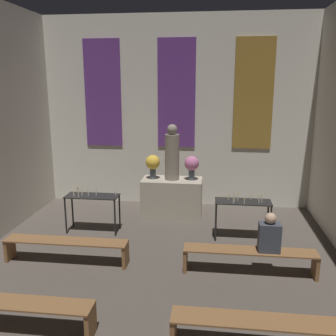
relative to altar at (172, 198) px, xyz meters
The scene contains 12 objects.
wall_back 2.24m from the altar, 90.00° to the left, with size 7.10×0.16×4.86m.
altar is the anchor object (origin of this frame).
statue 1.07m from the altar, 90.00° to the right, with size 0.34×0.34×1.33m.
flower_vase_left 0.96m from the altar, behind, with size 0.35×0.35×0.58m.
flower_vase_right 0.96m from the altar, ahead, with size 0.35×0.35×0.58m.
candle_rack_left 2.01m from the altar, 143.79° to the right, with size 1.15×0.46×1.02m.
candle_rack_right 2.01m from the altar, 36.30° to the right, with size 1.15×0.46×1.02m.
pew_third_left 4.87m from the altar, 109.58° to the right, with size 2.25×0.36×0.44m.
pew_third_right 4.87m from the altar, 70.42° to the right, with size 2.25×0.36×0.44m.
pew_back_left 3.12m from the altar, 121.53° to the right, with size 2.25×0.36×0.44m.
pew_back_right 3.12m from the altar, 58.47° to the right, with size 2.25×0.36×0.44m.
person_seated 3.30m from the altar, 53.86° to the right, with size 0.36×0.24×0.68m.
Camera 1 is at (0.97, 1.20, 3.24)m, focal length 40.00 mm.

